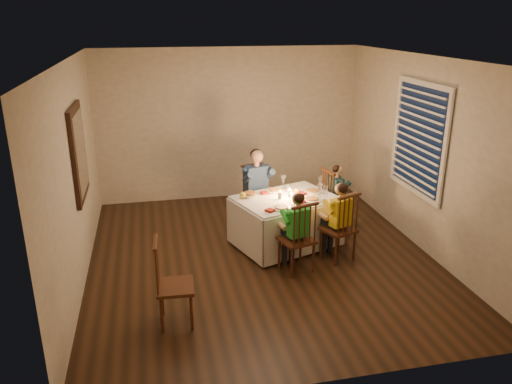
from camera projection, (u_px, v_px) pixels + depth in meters
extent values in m
plane|color=black|center=(261.00, 257.00, 6.74)|extent=(5.00, 5.00, 0.00)
cube|color=beige|center=(75.00, 176.00, 5.85)|extent=(0.02, 5.00, 2.60)
cube|color=beige|center=(423.00, 155.00, 6.75)|extent=(0.02, 5.00, 2.60)
cube|color=beige|center=(229.00, 125.00, 8.60)|extent=(4.50, 0.02, 2.60)
plane|color=white|center=(262.00, 59.00, 5.87)|extent=(5.00, 5.00, 0.00)
cube|color=white|center=(286.00, 199.00, 6.89)|extent=(1.55, 1.32, 0.04)
cube|color=white|center=(267.00, 210.00, 7.39)|extent=(1.29, 0.46, 0.65)
cube|color=white|center=(306.00, 233.00, 6.61)|extent=(1.29, 0.46, 0.65)
cube|color=white|center=(323.00, 212.00, 7.32)|extent=(0.34, 0.93, 0.65)
cube|color=white|center=(244.00, 231.00, 6.67)|extent=(0.34, 0.93, 0.65)
cylinder|color=white|center=(275.00, 191.00, 7.11)|extent=(0.33, 0.33, 0.02)
cylinder|color=white|center=(282.00, 208.00, 6.48)|extent=(0.33, 0.33, 0.02)
cylinder|color=white|center=(312.00, 200.00, 6.78)|extent=(0.33, 0.33, 0.02)
cylinder|color=white|center=(313.00, 192.00, 7.08)|extent=(0.33, 0.33, 0.02)
cylinder|color=white|center=(280.00, 196.00, 6.81)|extent=(0.06, 0.06, 0.10)
cylinder|color=white|center=(290.00, 193.00, 6.89)|extent=(0.06, 0.06, 0.10)
sphere|color=yellow|center=(243.00, 195.00, 6.83)|extent=(0.09, 0.09, 0.09)
sphere|color=orange|center=(297.00, 191.00, 7.01)|extent=(0.08, 0.08, 0.08)
imported|color=white|center=(250.00, 195.00, 6.89)|extent=(0.26, 0.26, 0.05)
cube|color=black|center=(78.00, 153.00, 6.07)|extent=(0.05, 0.95, 1.15)
cube|color=white|center=(81.00, 153.00, 6.07)|extent=(0.01, 0.78, 0.98)
cube|color=black|center=(420.00, 139.00, 6.77)|extent=(0.01, 1.20, 1.40)
cube|color=white|center=(419.00, 139.00, 6.77)|extent=(0.03, 1.34, 1.54)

